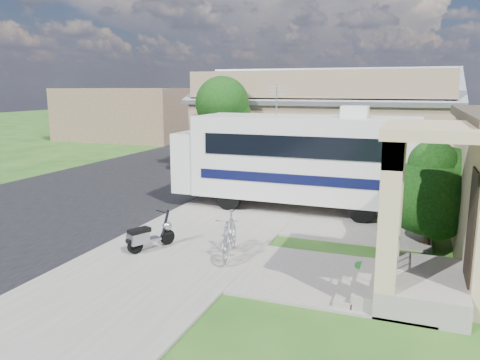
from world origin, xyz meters
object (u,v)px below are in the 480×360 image
(van, at_px, (251,135))
(garden_hose, at_px, (364,270))
(motorhome, at_px, (296,157))
(pickup_truck, at_px, (219,145))
(bicycle, at_px, (229,237))
(shrub, at_px, (433,193))
(scooter, at_px, (148,236))

(van, height_order, garden_hose, van)
(motorhome, distance_m, van, 17.40)
(pickup_truck, xyz_separation_m, van, (-0.57, 7.02, -0.08))
(bicycle, distance_m, pickup_truck, 15.42)
(shrub, bearing_deg, motorhome, 148.90)
(shrub, height_order, garden_hose, shrub)
(garden_hose, bearing_deg, bicycle, -176.72)
(bicycle, distance_m, garden_hose, 3.18)
(shrub, distance_m, garden_hose, 3.19)
(scooter, xyz_separation_m, pickup_truck, (-4.21, 14.35, 0.46))
(shrub, height_order, bicycle, shrub)
(motorhome, bearing_deg, scooter, -113.65)
(garden_hose, bearing_deg, van, 115.54)
(pickup_truck, height_order, garden_hose, pickup_truck)
(shrub, bearing_deg, pickup_truck, 133.62)
(motorhome, bearing_deg, shrub, -31.45)
(van, bearing_deg, garden_hose, -75.06)
(motorhome, xyz_separation_m, van, (-7.16, 15.83, -0.96))
(bicycle, xyz_separation_m, van, (-6.85, 21.10, 0.26))
(bicycle, height_order, garden_hose, bicycle)
(bicycle, bearing_deg, motorhome, 74.58)
(scooter, distance_m, garden_hose, 5.25)
(scooter, distance_m, bicycle, 2.10)
(pickup_truck, bearing_deg, bicycle, 107.80)
(scooter, relative_size, bicycle, 0.74)
(bicycle, xyz_separation_m, garden_hose, (3.15, 0.18, -0.45))
(motorhome, height_order, bicycle, motorhome)
(pickup_truck, bearing_deg, van, -91.65)
(scooter, bearing_deg, garden_hose, 28.39)
(motorhome, xyz_separation_m, garden_hose, (2.83, -5.09, -1.67))
(shrub, bearing_deg, garden_hose, -118.60)
(garden_hose, bearing_deg, shrub, 61.40)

